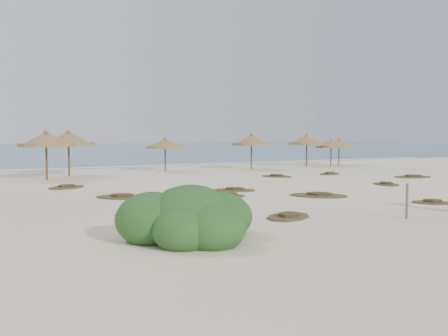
# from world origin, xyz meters

# --- Properties ---
(ground) EXTENTS (160.00, 160.00, 0.00)m
(ground) POSITION_xyz_m (0.00, 0.00, 0.00)
(ground) COLOR #F3E7C8
(ground) RESTS_ON ground
(ocean) EXTENTS (200.00, 100.00, 0.01)m
(ocean) POSITION_xyz_m (0.00, 75.00, 0.00)
(ocean) COLOR #265974
(ocean) RESTS_ON ground
(foam_line) EXTENTS (70.00, 0.60, 0.01)m
(foam_line) POSITION_xyz_m (0.00, 26.00, 0.00)
(foam_line) COLOR white
(foam_line) RESTS_ON ground
(palapa_1) EXTENTS (4.37, 4.37, 3.15)m
(palapa_1) POSITION_xyz_m (-5.78, 18.79, 2.44)
(palapa_1) COLOR brown
(palapa_1) RESTS_ON ground
(palapa_2) EXTENTS (4.35, 4.35, 3.12)m
(palapa_2) POSITION_xyz_m (-7.51, 16.54, 2.42)
(palapa_2) COLOR brown
(palapa_2) RESTS_ON ground
(palapa_3) EXTENTS (2.85, 2.85, 2.64)m
(palapa_3) POSITION_xyz_m (1.39, 19.67, 2.05)
(palapa_3) COLOR brown
(palapa_3) RESTS_ON ground
(palapa_4) EXTENTS (4.10, 4.10, 2.91)m
(palapa_4) POSITION_xyz_m (8.08, 18.33, 2.26)
(palapa_4) COLOR brown
(palapa_4) RESTS_ON ground
(palapa_5) EXTENTS (3.12, 3.12, 2.86)m
(palapa_5) POSITION_xyz_m (14.17, 19.28, 2.22)
(palapa_5) COLOR brown
(palapa_5) RESTS_ON ground
(palapa_6) EXTENTS (2.80, 2.80, 2.47)m
(palapa_6) POSITION_xyz_m (17.61, 19.12, 1.91)
(palapa_6) COLOR brown
(palapa_6) RESTS_ON ground
(palapa_7) EXTENTS (3.25, 3.25, 2.40)m
(palapa_7) POSITION_xyz_m (16.62, 19.02, 1.86)
(palapa_7) COLOR brown
(palapa_7) RESTS_ON ground
(fence_post_near) EXTENTS (0.12, 0.12, 1.18)m
(fence_post_near) POSITION_xyz_m (1.05, -3.58, 0.59)
(fence_post_near) COLOR #716455
(fence_post_near) RESTS_ON ground
(bush) EXTENTS (3.84, 3.38, 1.72)m
(bush) POSITION_xyz_m (-6.70, -3.32, 0.56)
(bush) COLOR #365F28
(bush) RESTS_ON ground
(scrub_1) EXTENTS (2.86, 2.77, 0.16)m
(scrub_1) POSITION_xyz_m (-5.84, 6.12, 0.05)
(scrub_1) COLOR brown
(scrub_1) RESTS_ON ground
(scrub_2) EXTENTS (1.51, 1.71, 0.16)m
(scrub_2) POSITION_xyz_m (-1.33, 4.37, 0.05)
(scrub_2) COLOR brown
(scrub_2) RESTS_ON ground
(scrub_3) EXTENTS (2.52, 2.36, 0.16)m
(scrub_3) POSITION_xyz_m (-0.16, 6.14, 0.05)
(scrub_3) COLOR brown
(scrub_3) RESTS_ON ground
(scrub_4) EXTENTS (1.73, 2.17, 0.16)m
(scrub_4) POSITION_xyz_m (8.62, 4.71, 0.05)
(scrub_4) COLOR brown
(scrub_4) RESTS_ON ground
(scrub_5) EXTENTS (2.84, 2.15, 0.16)m
(scrub_5) POSITION_xyz_m (13.67, 7.35, 0.05)
(scrub_5) COLOR brown
(scrub_5) RESTS_ON ground
(scrub_6) EXTENTS (2.70, 2.66, 0.16)m
(scrub_6) POSITION_xyz_m (-7.28, 11.34, 0.05)
(scrub_6) COLOR brown
(scrub_6) RESTS_ON ground
(scrub_7) EXTENTS (2.19, 2.51, 0.16)m
(scrub_7) POSITION_xyz_m (6.12, 11.81, 0.05)
(scrub_7) COLOR brown
(scrub_7) RESTS_ON ground
(scrub_9) EXTENTS (3.05, 3.05, 0.16)m
(scrub_9) POSITION_xyz_m (2.20, 2.51, 0.05)
(scrub_9) COLOR brown
(scrub_9) RESTS_ON ground
(scrub_10) EXTENTS (2.25, 1.94, 0.16)m
(scrub_10) POSITION_xyz_m (10.45, 11.73, 0.05)
(scrub_10) COLOR brown
(scrub_10) RESTS_ON ground
(scrub_11) EXTENTS (2.35, 2.11, 0.16)m
(scrub_11) POSITION_xyz_m (-2.35, -1.60, 0.05)
(scrub_11) COLOR brown
(scrub_11) RESTS_ON ground
(scrub_12) EXTENTS (1.93, 1.93, 0.16)m
(scrub_12) POSITION_xyz_m (4.85, -1.48, 0.05)
(scrub_12) COLOR brown
(scrub_12) RESTS_ON ground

